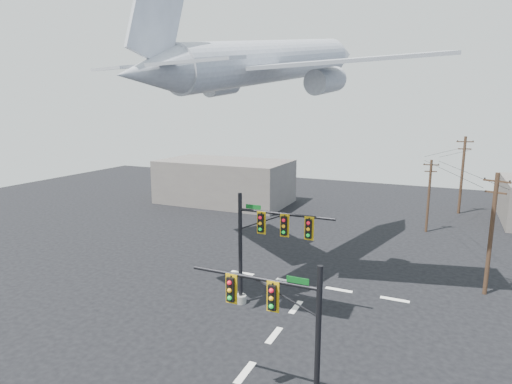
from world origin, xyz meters
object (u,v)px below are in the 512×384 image
at_px(signal_mast_near, 289,335).
at_px(utility_pole_b, 429,195).
at_px(utility_pole_a, 491,232).
at_px(airliner, 271,63).
at_px(signal_mast_far, 262,246).
at_px(utility_pole_c, 462,174).

xyz_separation_m(signal_mast_near, utility_pole_b, (4.09, 32.82, 0.34)).
distance_m(utility_pole_a, airliner, 20.24).
bearing_deg(airliner, signal_mast_far, -149.38).
relative_size(utility_pole_a, utility_pole_c, 0.91).
distance_m(utility_pole_a, utility_pole_b, 15.97).
relative_size(signal_mast_near, utility_pole_b, 0.90).
height_order(utility_pole_a, utility_pole_b, utility_pole_a).
xyz_separation_m(signal_mast_near, utility_pole_c, (7.46, 43.35, 1.34)).
distance_m(signal_mast_near, utility_pole_c, 44.01).
bearing_deg(utility_pole_b, signal_mast_near, -107.01).
relative_size(signal_mast_near, signal_mast_far, 0.91).
relative_size(utility_pole_a, airliner, 0.32).
bearing_deg(signal_mast_near, utility_pole_c, 80.24).
height_order(signal_mast_near, utility_pole_c, utility_pole_c).
relative_size(signal_mast_far, utility_pole_b, 0.99).
bearing_deg(utility_pole_a, utility_pole_c, 114.98).
relative_size(utility_pole_b, airliner, 0.28).
bearing_deg(signal_mast_near, utility_pole_b, 82.89).
distance_m(utility_pole_a, utility_pole_c, 25.81).
xyz_separation_m(signal_mast_near, airliner, (-7.31, 15.55, 12.91)).
xyz_separation_m(utility_pole_a, utility_pole_b, (-4.75, 15.24, -0.54)).
bearing_deg(airliner, utility_pole_b, -20.94).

